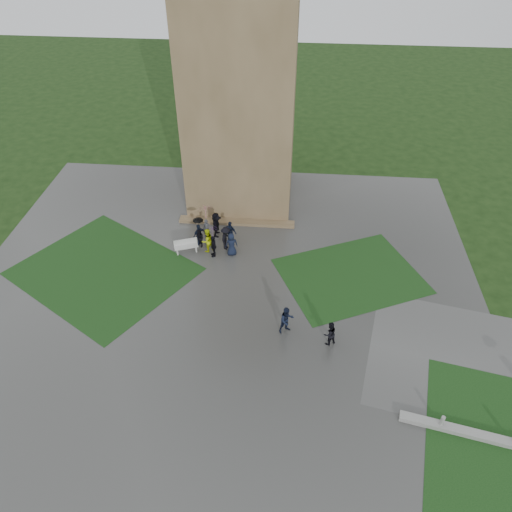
# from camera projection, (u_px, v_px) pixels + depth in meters

# --- Properties ---
(ground) EXTENTS (120.00, 120.00, 0.00)m
(ground) POSITION_uv_depth(u_px,v_px,m) (217.00, 321.00, 30.78)
(ground) COLOR black
(plaza) EXTENTS (34.00, 34.00, 0.02)m
(plaza) POSITION_uv_depth(u_px,v_px,m) (221.00, 299.00, 32.32)
(plaza) COLOR #373734
(plaza) RESTS_ON ground
(lawn_inset_left) EXTENTS (14.10, 13.46, 0.01)m
(lawn_inset_left) POSITION_uv_depth(u_px,v_px,m) (104.00, 271.00, 34.45)
(lawn_inset_left) COLOR #133412
(lawn_inset_left) RESTS_ON plaza
(lawn_inset_right) EXTENTS (11.12, 10.15, 0.01)m
(lawn_inset_right) POSITION_uv_depth(u_px,v_px,m) (351.00, 276.00, 34.07)
(lawn_inset_right) COLOR #133412
(lawn_inset_right) RESTS_ON plaza
(tower) EXTENTS (8.00, 8.00, 18.00)m
(tower) POSITION_uv_depth(u_px,v_px,m) (241.00, 89.00, 36.82)
(tower) COLOR brown
(tower) RESTS_ON ground
(tower_plinth) EXTENTS (9.00, 0.80, 0.22)m
(tower_plinth) POSITION_uv_depth(u_px,v_px,m) (237.00, 222.00, 38.94)
(tower_plinth) COLOR brown
(tower_plinth) RESTS_ON plaza
(bench) EXTENTS (1.77, 1.09, 0.98)m
(bench) POSITION_uv_depth(u_px,v_px,m) (186.00, 246.00, 35.87)
(bench) COLOR beige
(bench) RESTS_ON plaza
(visitor_cluster) EXTENTS (3.57, 3.97, 2.75)m
(visitor_cluster) POSITION_uv_depth(u_px,v_px,m) (215.00, 232.00, 36.14)
(visitor_cluster) COLOR black
(visitor_cluster) RESTS_ON plaza
(pedestrian_mid) EXTENTS (1.04, 0.90, 1.86)m
(pedestrian_mid) POSITION_uv_depth(u_px,v_px,m) (287.00, 320.00, 29.55)
(pedestrian_mid) COLOR black
(pedestrian_mid) RESTS_ON plaza
(pedestrian_near) EXTENTS (0.92, 0.81, 1.64)m
(pedestrian_near) POSITION_uv_depth(u_px,v_px,m) (330.00, 333.00, 28.85)
(pedestrian_near) COLOR black
(pedestrian_near) RESTS_ON plaza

